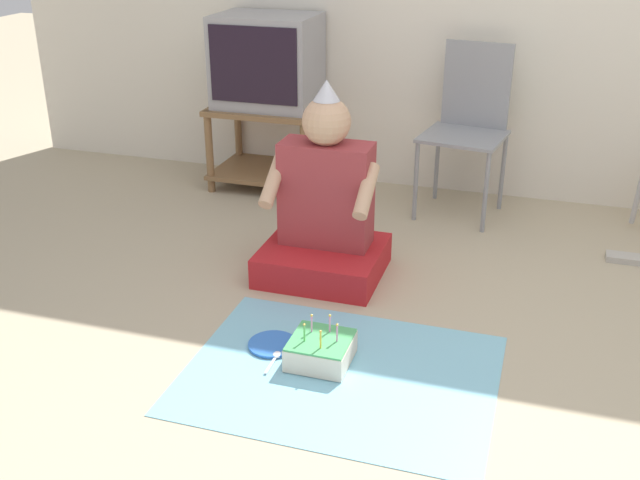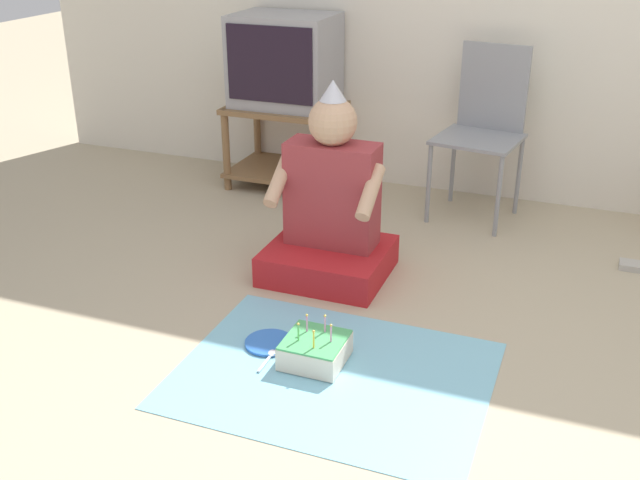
# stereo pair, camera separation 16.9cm
# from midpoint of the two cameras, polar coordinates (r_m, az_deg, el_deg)

# --- Properties ---
(ground_plane) EXTENTS (16.00, 16.00, 0.00)m
(ground_plane) POSITION_cam_midpoint_polar(r_m,az_deg,el_deg) (2.67, 10.13, -12.37)
(ground_plane) COLOR tan
(tv_stand) EXTENTS (0.65, 0.49, 0.49)m
(tv_stand) POSITION_cam_midpoint_polar(r_m,az_deg,el_deg) (4.51, -5.00, 7.71)
(tv_stand) COLOR olive
(tv_stand) RESTS_ON ground_plane
(tv) EXTENTS (0.57, 0.44, 0.52)m
(tv) POSITION_cam_midpoint_polar(r_m,az_deg,el_deg) (4.41, -5.17, 13.43)
(tv) COLOR #99999E
(tv) RESTS_ON tv_stand
(folding_chair) EXTENTS (0.47, 0.46, 0.91)m
(folding_chair) POSITION_cam_midpoint_polar(r_m,az_deg,el_deg) (4.12, 10.13, 9.09)
(folding_chair) COLOR gray
(folding_chair) RESTS_ON ground_plane
(person_seated) EXTENTS (0.54, 0.49, 0.89)m
(person_seated) POSITION_cam_midpoint_polar(r_m,az_deg,el_deg) (3.38, -1.08, 2.01)
(person_seated) COLOR red
(person_seated) RESTS_ON ground_plane
(party_cloth) EXTENTS (1.12, 0.87, 0.01)m
(party_cloth) POSITION_cam_midpoint_polar(r_m,az_deg,el_deg) (2.78, -0.19, -10.17)
(party_cloth) COLOR #7FC6E0
(party_cloth) RESTS_ON ground_plane
(birthday_cake) EXTENTS (0.22, 0.22, 0.17)m
(birthday_cake) POSITION_cam_midpoint_polar(r_m,az_deg,el_deg) (2.82, -1.68, -8.40)
(birthday_cake) COLOR #F4E0C6
(birthday_cake) RESTS_ON party_cloth
(paper_plate) EXTENTS (0.19, 0.19, 0.01)m
(paper_plate) POSITION_cam_midpoint_polar(r_m,az_deg,el_deg) (2.94, -5.27, -7.93)
(paper_plate) COLOR blue
(paper_plate) RESTS_ON party_cloth
(plastic_spoon_near) EXTENTS (0.04, 0.15, 0.01)m
(plastic_spoon_near) POSITION_cam_midpoint_polar(r_m,az_deg,el_deg) (2.86, -5.12, -8.90)
(plastic_spoon_near) COLOR white
(plastic_spoon_near) RESTS_ON party_cloth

